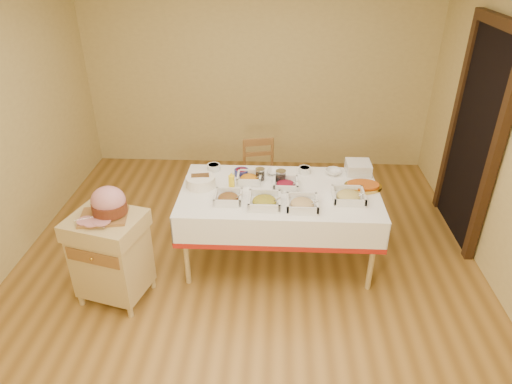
% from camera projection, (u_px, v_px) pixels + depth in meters
% --- Properties ---
extents(room_shell, '(5.00, 5.00, 5.00)m').
position_uv_depth(room_shell, '(244.00, 149.00, 3.67)').
color(room_shell, olive).
rests_on(room_shell, ground).
extents(doorway, '(0.09, 1.10, 2.20)m').
position_uv_depth(doorway, '(476.00, 134.00, 4.45)').
color(doorway, black).
rests_on(doorway, ground).
extents(dining_table, '(1.82, 1.02, 0.76)m').
position_uv_depth(dining_table, '(279.00, 206.00, 4.26)').
color(dining_table, tan).
rests_on(dining_table, ground).
extents(butcher_cart, '(0.68, 0.61, 0.82)m').
position_uv_depth(butcher_cart, '(111.00, 253.00, 3.84)').
color(butcher_cart, tan).
rests_on(butcher_cart, ground).
extents(dining_chair, '(0.44, 0.43, 0.83)m').
position_uv_depth(dining_chair, '(260.00, 176.00, 5.15)').
color(dining_chair, brown).
rests_on(dining_chair, ground).
extents(ham_on_board, '(0.39, 0.37, 0.26)m').
position_uv_depth(ham_on_board, '(108.00, 204.00, 3.64)').
color(ham_on_board, brown).
rests_on(ham_on_board, butcher_cart).
extents(serving_dish_a, '(0.25, 0.24, 0.11)m').
position_uv_depth(serving_dish_a, '(228.00, 198.00, 4.00)').
color(serving_dish_a, silver).
rests_on(serving_dish_a, dining_table).
extents(serving_dish_b, '(0.28, 0.28, 0.11)m').
position_uv_depth(serving_dish_b, '(264.00, 201.00, 3.94)').
color(serving_dish_b, silver).
rests_on(serving_dish_b, dining_table).
extents(serving_dish_c, '(0.27, 0.27, 0.11)m').
position_uv_depth(serving_dish_c, '(302.00, 204.00, 3.91)').
color(serving_dish_c, silver).
rests_on(serving_dish_c, dining_table).
extents(serving_dish_d, '(0.28, 0.28, 0.11)m').
position_uv_depth(serving_dish_d, '(348.00, 196.00, 4.03)').
color(serving_dish_d, silver).
rests_on(serving_dish_d, dining_table).
extents(serving_dish_e, '(0.24, 0.23, 0.11)m').
position_uv_depth(serving_dish_e, '(249.00, 178.00, 4.32)').
color(serving_dish_e, silver).
rests_on(serving_dish_e, dining_table).
extents(serving_dish_f, '(0.24, 0.23, 0.11)m').
position_uv_depth(serving_dish_f, '(286.00, 184.00, 4.22)').
color(serving_dish_f, silver).
rests_on(serving_dish_f, dining_table).
extents(small_bowl_left, '(0.13, 0.13, 0.06)m').
position_uv_depth(small_bowl_left, '(214.00, 167.00, 4.53)').
color(small_bowl_left, silver).
rests_on(small_bowl_left, dining_table).
extents(small_bowl_mid, '(0.14, 0.14, 0.06)m').
position_uv_depth(small_bowl_mid, '(242.00, 172.00, 4.44)').
color(small_bowl_mid, navy).
rests_on(small_bowl_mid, dining_table).
extents(small_bowl_right, '(0.12, 0.12, 0.06)m').
position_uv_depth(small_bowl_right, '(305.00, 170.00, 4.48)').
color(small_bowl_right, silver).
rests_on(small_bowl_right, dining_table).
extents(bowl_white_imported, '(0.20, 0.20, 0.04)m').
position_uv_depth(bowl_white_imported, '(275.00, 172.00, 4.46)').
color(bowl_white_imported, silver).
rests_on(bowl_white_imported, dining_table).
extents(bowl_small_imported, '(0.19, 0.19, 0.05)m').
position_uv_depth(bowl_small_imported, '(333.00, 172.00, 4.46)').
color(bowl_small_imported, silver).
rests_on(bowl_small_imported, dining_table).
extents(preserve_jar_left, '(0.09, 0.09, 0.12)m').
position_uv_depth(preserve_jar_left, '(260.00, 175.00, 4.35)').
color(preserve_jar_left, silver).
rests_on(preserve_jar_left, dining_table).
extents(preserve_jar_right, '(0.10, 0.10, 0.13)m').
position_uv_depth(preserve_jar_right, '(281.00, 177.00, 4.29)').
color(preserve_jar_right, silver).
rests_on(preserve_jar_right, dining_table).
extents(mustard_bottle, '(0.06, 0.06, 0.18)m').
position_uv_depth(mustard_bottle, '(232.00, 182.00, 4.16)').
color(mustard_bottle, yellow).
rests_on(mustard_bottle, dining_table).
extents(bread_basket, '(0.27, 0.27, 0.12)m').
position_uv_depth(bread_basket, '(201.00, 181.00, 4.23)').
color(bread_basket, white).
rests_on(bread_basket, dining_table).
extents(plate_stack, '(0.24, 0.24, 0.11)m').
position_uv_depth(plate_stack, '(358.00, 168.00, 4.46)').
color(plate_stack, silver).
rests_on(plate_stack, dining_table).
extents(brass_platter, '(0.35, 0.25, 0.05)m').
position_uv_depth(brass_platter, '(363.00, 186.00, 4.21)').
color(brass_platter, gold).
rests_on(brass_platter, dining_table).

